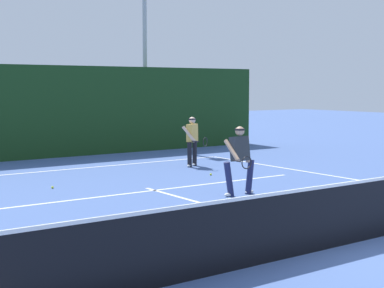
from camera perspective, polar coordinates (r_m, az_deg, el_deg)
name	(u,v)px	position (r m, az deg, el deg)	size (l,w,h in m)	color
ground_plane	(349,244)	(10.02, 14.93, -9.32)	(80.00, 80.00, 0.00)	#445F9B
court_line_baseline_far	(76,169)	(18.60, -11.14, -2.35)	(10.72, 0.10, 0.01)	white
court_line_service	(155,190)	(14.53, -3.62, -4.49)	(8.74, 0.10, 0.01)	white
court_line_centre	(226,210)	(12.26, 3.32, -6.38)	(0.10, 6.40, 0.01)	white
tennis_net	(350,212)	(9.90, 15.01, -6.37)	(11.74, 0.09, 1.11)	#1E4723
player_near	(240,158)	(13.78, 4.63, -1.31)	(0.90, 0.87, 1.62)	#1E234C
player_far	(192,139)	(18.68, 0.04, 0.46)	(0.66, 0.93, 1.58)	black
tennis_ball	(52,187)	(15.14, -13.34, -4.10)	(0.07, 0.07, 0.07)	#D1E033
tennis_ball_extra	(211,174)	(16.89, 1.83, -2.95)	(0.07, 0.07, 0.07)	#D1E033
back_fence_windscreen	(39,112)	(21.27, -14.59, 3.00)	(19.16, 0.12, 3.28)	#183918
light_pole	(145,23)	(25.11, -4.60, 11.58)	(0.55, 0.44, 8.56)	#9EA39E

